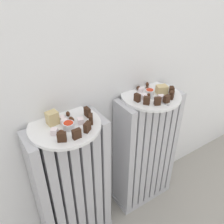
% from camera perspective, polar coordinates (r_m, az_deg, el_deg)
% --- Properties ---
extents(radiator_left, '(0.32, 0.14, 0.65)m').
position_cam_1_polar(radiator_left, '(1.11, -9.22, -17.23)').
color(radiator_left, '#B2B2B7').
rests_on(radiator_left, ground_plane).
extents(radiator_right, '(0.32, 0.14, 0.65)m').
position_cam_1_polar(radiator_right, '(1.26, 7.84, -9.45)').
color(radiator_right, '#B2B2B7').
rests_on(radiator_right, ground_plane).
extents(plate_left, '(0.26, 0.26, 0.01)m').
position_cam_1_polar(plate_left, '(0.88, -11.11, -3.18)').
color(plate_left, white).
rests_on(plate_left, radiator_left).
extents(plate_right, '(0.26, 0.26, 0.01)m').
position_cam_1_polar(plate_right, '(1.07, 9.17, 3.89)').
color(plate_right, white).
rests_on(plate_right, radiator_right).
extents(dark_cake_slice_left_0, '(0.03, 0.03, 0.03)m').
position_cam_1_polar(dark_cake_slice_left_0, '(0.79, -11.80, -5.82)').
color(dark_cake_slice_left_0, '#382114').
rests_on(dark_cake_slice_left_0, plate_left).
extents(dark_cake_slice_left_1, '(0.03, 0.02, 0.03)m').
position_cam_1_polar(dark_cake_slice_left_1, '(0.80, -8.35, -5.12)').
color(dark_cake_slice_left_1, '#382114').
rests_on(dark_cake_slice_left_1, plate_left).
extents(dark_cake_slice_left_2, '(0.03, 0.03, 0.03)m').
position_cam_1_polar(dark_cake_slice_left_2, '(0.82, -5.87, -3.55)').
color(dark_cake_slice_left_2, '#382114').
rests_on(dark_cake_slice_left_2, plate_left).
extents(dark_cake_slice_left_3, '(0.03, 0.03, 0.03)m').
position_cam_1_polar(dark_cake_slice_left_3, '(0.86, -5.03, -1.65)').
color(dark_cake_slice_left_3, '#382114').
rests_on(dark_cake_slice_left_3, plate_left).
extents(dark_cake_slice_left_4, '(0.02, 0.03, 0.03)m').
position_cam_1_polar(dark_cake_slice_left_4, '(0.90, -5.87, 0.00)').
color(dark_cake_slice_left_4, '#382114').
rests_on(dark_cake_slice_left_4, plate_left).
extents(marble_cake_slice_left_0, '(0.04, 0.04, 0.05)m').
position_cam_1_polar(marble_cake_slice_left_0, '(0.88, -13.93, -1.39)').
color(marble_cake_slice_left_0, tan).
rests_on(marble_cake_slice_left_0, plate_left).
extents(turkish_delight_left_0, '(0.03, 0.03, 0.02)m').
position_cam_1_polar(turkish_delight_left_0, '(0.87, -11.19, -2.26)').
color(turkish_delight_left_0, white).
rests_on(turkish_delight_left_0, plate_left).
extents(turkish_delight_left_1, '(0.02, 0.02, 0.02)m').
position_cam_1_polar(turkish_delight_left_1, '(0.90, -11.76, -1.51)').
color(turkish_delight_left_1, white).
rests_on(turkish_delight_left_1, plate_left).
extents(turkish_delight_left_2, '(0.03, 0.03, 0.02)m').
position_cam_1_polar(turkish_delight_left_2, '(0.83, -13.46, -4.52)').
color(turkish_delight_left_2, white).
rests_on(turkish_delight_left_2, plate_left).
extents(turkish_delight_left_3, '(0.03, 0.03, 0.02)m').
position_cam_1_polar(turkish_delight_left_3, '(0.87, -7.39, -2.10)').
color(turkish_delight_left_3, white).
rests_on(turkish_delight_left_3, plate_left).
extents(medjool_date_left_0, '(0.03, 0.03, 0.01)m').
position_cam_1_polar(medjool_date_left_0, '(0.83, -11.85, -4.70)').
color(medjool_date_left_0, '#3D1E0F').
rests_on(medjool_date_left_0, plate_left).
extents(medjool_date_left_1, '(0.03, 0.03, 0.02)m').
position_cam_1_polar(medjool_date_left_1, '(0.93, -14.71, -0.49)').
color(medjool_date_left_1, '#3D1E0F').
rests_on(medjool_date_left_1, plate_left).
extents(medjool_date_left_2, '(0.02, 0.03, 0.02)m').
position_cam_1_polar(medjool_date_left_2, '(0.88, -9.56, -1.75)').
color(medjool_date_left_2, '#3D1E0F').
rests_on(medjool_date_left_2, plate_left).
extents(medjool_date_left_3, '(0.02, 0.03, 0.02)m').
position_cam_1_polar(medjool_date_left_3, '(0.92, -10.38, -0.44)').
color(medjool_date_left_3, '#3D1E0F').
rests_on(medjool_date_left_3, plate_left).
extents(jam_bowl_left, '(0.04, 0.04, 0.03)m').
position_cam_1_polar(jam_bowl_left, '(0.85, -10.22, -3.13)').
color(jam_bowl_left, white).
rests_on(jam_bowl_left, plate_left).
extents(dark_cake_slice_right_0, '(0.02, 0.03, 0.03)m').
position_cam_1_polar(dark_cake_slice_right_0, '(1.00, 6.00, 3.40)').
color(dark_cake_slice_right_0, '#382114').
rests_on(dark_cake_slice_right_0, plate_right).
extents(dark_cake_slice_right_1, '(0.03, 0.03, 0.03)m').
position_cam_1_polar(dark_cake_slice_right_1, '(0.98, 8.20, 2.69)').
color(dark_cake_slice_right_1, '#382114').
rests_on(dark_cake_slice_right_1, plate_right).
extents(dark_cake_slice_right_2, '(0.03, 0.03, 0.03)m').
position_cam_1_polar(dark_cake_slice_right_2, '(0.98, 10.70, 2.55)').
color(dark_cake_slice_right_2, '#382114').
rests_on(dark_cake_slice_right_2, plate_right).
extents(dark_cake_slice_right_3, '(0.03, 0.02, 0.03)m').
position_cam_1_polar(dark_cake_slice_right_3, '(1.01, 12.79, 3.00)').
color(dark_cake_slice_right_3, '#382114').
rests_on(dark_cake_slice_right_3, plate_right).
extents(dark_cake_slice_right_4, '(0.03, 0.03, 0.03)m').
position_cam_1_polar(dark_cake_slice_right_4, '(1.04, 13.93, 3.89)').
color(dark_cake_slice_right_4, '#382114').
rests_on(dark_cake_slice_right_4, plate_right).
extents(dark_cake_slice_right_5, '(0.03, 0.03, 0.03)m').
position_cam_1_polar(dark_cake_slice_right_5, '(1.08, 13.92, 4.98)').
color(dark_cake_slice_right_5, '#382114').
rests_on(dark_cake_slice_right_5, plate_right).
extents(marble_cake_slice_right_0, '(0.05, 0.05, 0.04)m').
position_cam_1_polar(marble_cake_slice_right_0, '(1.07, 11.69, 5.24)').
color(marble_cake_slice_right_0, tan).
rests_on(marble_cake_slice_right_0, plate_right).
extents(turkish_delight_right_0, '(0.03, 0.03, 0.02)m').
position_cam_1_polar(turkish_delight_right_0, '(1.02, 11.50, 3.30)').
color(turkish_delight_right_0, white).
rests_on(turkish_delight_right_0, plate_right).
extents(turkish_delight_right_1, '(0.03, 0.03, 0.02)m').
position_cam_1_polar(turkish_delight_right_1, '(1.07, 6.85, 5.17)').
color(turkish_delight_right_1, white).
rests_on(turkish_delight_right_1, plate_right).
extents(turkish_delight_right_2, '(0.03, 0.03, 0.02)m').
position_cam_1_polar(turkish_delight_right_2, '(1.02, 7.63, 3.64)').
color(turkish_delight_right_2, white).
rests_on(turkish_delight_right_2, plate_right).
extents(medjool_date_right_0, '(0.03, 0.02, 0.02)m').
position_cam_1_polar(medjool_date_right_0, '(1.04, 8.58, 3.91)').
color(medjool_date_right_0, '#3D1E0F').
rests_on(medjool_date_right_0, plate_right).
extents(medjool_date_right_1, '(0.03, 0.03, 0.01)m').
position_cam_1_polar(medjool_date_right_1, '(1.10, 8.32, 5.63)').
color(medjool_date_right_1, '#3D1E0F').
rests_on(medjool_date_right_1, plate_right).
extents(medjool_date_right_2, '(0.02, 0.03, 0.02)m').
position_cam_1_polar(medjool_date_right_2, '(1.13, 8.35, 6.56)').
color(medjool_date_right_2, '#3D1E0F').
rests_on(medjool_date_right_2, plate_right).
extents(medjool_date_right_3, '(0.03, 0.03, 0.01)m').
position_cam_1_polar(medjool_date_right_3, '(1.09, 6.29, 5.66)').
color(medjool_date_right_3, '#3D1E0F').
rests_on(medjool_date_right_3, plate_right).
extents(jam_bowl_right, '(0.04, 0.04, 0.02)m').
position_cam_1_polar(jam_bowl_right, '(1.06, 8.89, 4.80)').
color(jam_bowl_right, white).
rests_on(jam_bowl_right, plate_right).
extents(fork, '(0.03, 0.10, 0.00)m').
position_cam_1_polar(fork, '(1.02, 10.70, 2.74)').
color(fork, '#B7B7BC').
rests_on(fork, plate_right).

